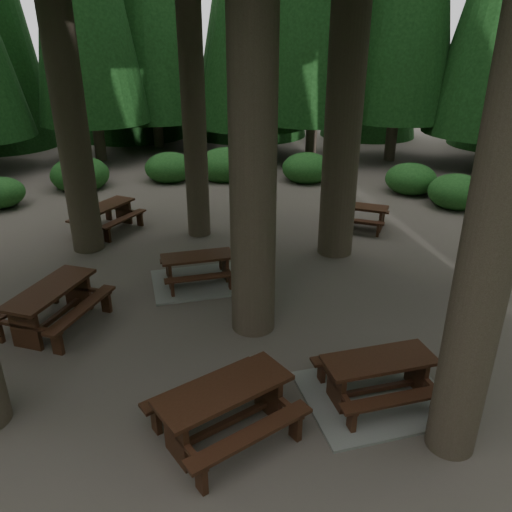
# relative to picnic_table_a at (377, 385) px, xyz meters

# --- Properties ---
(ground) EXTENTS (80.00, 80.00, 0.00)m
(ground) POSITION_rel_picnic_table_a_xyz_m (-3.04, 1.64, -0.25)
(ground) COLOR #564C46
(ground) RESTS_ON ground
(picnic_table_a) EXTENTS (2.77, 2.56, 0.75)m
(picnic_table_a) POSITION_rel_picnic_table_a_xyz_m (0.00, 0.00, 0.00)
(picnic_table_a) COLOR gray
(picnic_table_a) RESTS_ON ground
(picnic_table_b) EXTENTS (1.88, 2.20, 0.86)m
(picnic_table_b) POSITION_rel_picnic_table_a_xyz_m (-6.13, 1.30, 0.32)
(picnic_table_b) COLOR #381C10
(picnic_table_b) RESTS_ON ground
(picnic_table_c) EXTENTS (2.58, 2.39, 0.70)m
(picnic_table_c) POSITION_rel_picnic_table_a_xyz_m (-3.79, 3.53, -0.02)
(picnic_table_c) COLOR gray
(picnic_table_c) RESTS_ON ground
(picnic_table_d) EXTENTS (1.83, 1.60, 0.69)m
(picnic_table_d) POSITION_rel_picnic_table_a_xyz_m (0.08, 7.80, 0.20)
(picnic_table_d) COLOR #381C10
(picnic_table_d) RESTS_ON ground
(picnic_table_e) EXTENTS (2.47, 2.46, 0.84)m
(picnic_table_e) POSITION_rel_picnic_table_a_xyz_m (-2.21, -1.12, 0.30)
(picnic_table_e) COLOR #381C10
(picnic_table_e) RESTS_ON ground
(picnic_table_f) EXTENTS (1.94, 2.17, 0.79)m
(picnic_table_f) POSITION_rel_picnic_table_a_xyz_m (-7.27, 6.51, 0.27)
(picnic_table_f) COLOR #381C10
(picnic_table_f) RESTS_ON ground
(shrub_ring) EXTENTS (23.86, 24.64, 1.49)m
(shrub_ring) POSITION_rel_picnic_table_a_xyz_m (-2.34, 2.39, 0.15)
(shrub_ring) COLOR #1B501B
(shrub_ring) RESTS_ON ground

